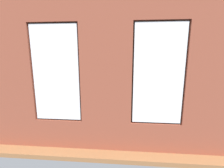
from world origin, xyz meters
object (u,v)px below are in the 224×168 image
Objects in this scene: potted_plant_foreground_right at (62,87)px; potted_plant_between_couches at (148,106)px; coffee_table at (110,102)px; media_console at (35,103)px; cup_ceramic at (105,98)px; candle_jar at (121,98)px; couch_left at (190,105)px; remote_silver at (98,101)px; remote_gray at (113,101)px; potted_plant_corner_near_left at (176,86)px; tv_flatscreen at (34,88)px; potted_plant_near_tv at (32,107)px; potted_plant_by_left_couch at (167,94)px; table_plant_small at (110,98)px; papasan_chair at (109,88)px; couch_by_window at (96,121)px.

potted_plant_between_couches reaches higher than potted_plant_foreground_right.
media_console reaches higher than coffee_table.
cup_ceramic is 2.72m from media_console.
potted_plant_between_couches is (-0.74, 1.68, 0.29)m from candle_jar.
potted_plant_foreground_right is (-0.30, -1.86, 0.22)m from media_console.
couch_left is 11.76× the size of remote_silver.
potted_plant_foreground_right reaches higher than cup_ceramic.
potted_plant_corner_near_left is (-2.86, -2.02, 0.20)m from remote_gray.
remote_gray is (2.72, 0.08, 0.10)m from couch_left.
potted_plant_corner_near_left is at bearing -161.92° from media_console.
remote_gray is 3.51m from potted_plant_corner_near_left.
remote_silver reaches higher than coffee_table.
coffee_table is at bearing 179.96° from tv_flatscreen.
remote_silver is 2.92m from potted_plant_foreground_right.
potted_plant_foreground_right is (2.70, -1.97, 0.05)m from remote_gray.
potted_plant_corner_near_left is (-5.31, -2.97, 0.16)m from potted_plant_near_tv.
potted_plant_between_couches is at bearing -19.53° from remote_gray.
tv_flatscreen is 1.91m from potted_plant_foreground_right.
tv_flatscreen is at bearing 14.65° from potted_plant_by_left_couch.
cup_ceramic is at bearing -151.96° from potted_plant_near_tv.
tv_flatscreen is at bearing -62.59° from potted_plant_near_tv.
tv_flatscreen is (2.71, 0.09, 0.37)m from cup_ceramic.
media_console is (2.89, 0.00, -0.28)m from table_plant_small.
potted_plant_by_left_couch is at bearing 169.97° from papasan_chair.
couch_left is 3.58m from papasan_chair.
table_plant_small is 0.28× the size of potted_plant_near_tv.
candle_jar is 0.22× the size of potted_plant_by_left_couch.
couch_by_window reaches higher than cup_ceramic.
couch_by_window is 1.94× the size of tv_flatscreen.
potted_plant_foreground_right is 5.06m from potted_plant_between_couches.
potted_plant_foreground_right is at bearing -29.96° from candle_jar.
remote_silver is at bearing -153.59° from potted_plant_near_tv.
remote_silver is (0.23, -1.48, 0.10)m from couch_by_window.
cup_ceramic is 2.92m from potted_plant_by_left_couch.
cup_ceramic is 2.74m from tv_flatscreen.
potted_plant_between_couches is at bearing 62.19° from potted_plant_corner_near_left.
cup_ceramic reaches higher than remote_gray.
papasan_chair is at bearing -89.03° from cup_ceramic.
couch_left is at bearing 36.59° from remote_gray.
potted_plant_near_tv is (-0.25, 2.91, -0.00)m from potted_plant_foreground_right.
tv_flatscreen is (0.00, -0.00, 0.59)m from media_console.
candle_jar is at bearing -161.97° from coffee_table.
table_plant_small is at bearing 32.80° from potted_plant_corner_near_left.
potted_plant_corner_near_left reaches higher than coffee_table.
potted_plant_corner_near_left reaches higher than remote_silver.
potted_plant_corner_near_left reaches higher than couch_left.
coffee_table is 8.55× the size of remote_gray.
couch_by_window is 2.21m from potted_plant_near_tv.
potted_plant_between_couches reaches higher than remote_gray.
couch_left reaches higher than table_plant_small.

